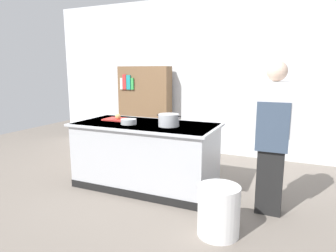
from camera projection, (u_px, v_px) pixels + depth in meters
ground_plane at (146, 185)px, 4.18m from camera, size 10.00×10.00×0.00m
back_wall at (195, 76)px, 5.79m from camera, size 6.40×0.12×3.00m
counter_island at (146, 154)px, 4.09m from camera, size 1.98×0.98×0.90m
cutting_board at (118, 119)px, 4.29m from camera, size 0.40×0.28×0.02m
onion at (118, 117)px, 4.24m from camera, size 0.08×0.08×0.08m
stock_pot at (169, 120)px, 3.80m from camera, size 0.34×0.27×0.16m
mixing_bowl at (129, 122)px, 3.96m from camera, size 0.22×0.22×0.07m
trash_bin at (219, 211)px, 2.89m from camera, size 0.42×0.42×0.51m
person_chef at (273, 135)px, 3.23m from camera, size 0.38×0.25×1.72m
bookshelf at (145, 108)px, 6.03m from camera, size 1.10×0.31×1.70m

